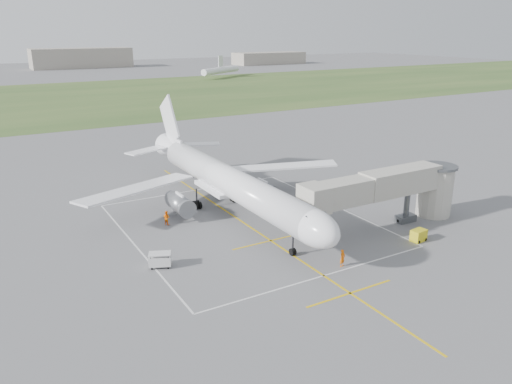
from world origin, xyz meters
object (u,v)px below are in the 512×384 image
airliner (228,181)px  gpu_unit (419,235)px  jet_bridge (395,189)px  baggage_cart (160,260)px  ramp_worker_nose (342,258)px  ramp_worker_wing (167,218)px

airliner → gpu_unit: airliner is taller
jet_bridge → baggage_cart: bearing=173.1°
airliner → ramp_worker_nose: 20.52m
gpu_unit → ramp_worker_nose: (-11.81, -0.63, 0.26)m
airliner → jet_bridge: airliner is taller
jet_bridge → ramp_worker_wing: 28.51m
ramp_worker_nose → ramp_worker_wing: ramp_worker_nose is taller
airliner → ramp_worker_nose: size_ratio=25.26×
airliner → baggage_cart: bearing=-141.3°
baggage_cart → ramp_worker_nose: bearing=-5.6°
ramp_worker_nose → gpu_unit: bearing=-11.2°
baggage_cart → ramp_worker_wing: ramp_worker_wing is taller
airliner → ramp_worker_nose: (2.94, -20.01, -3.47)m
gpu_unit → baggage_cart: baggage_cart is taller
jet_bridge → ramp_worker_wing: (-24.35, 14.34, -3.84)m
gpu_unit → ramp_worker_wing: ramp_worker_wing is taller
jet_bridge → gpu_unit: size_ratio=12.06×
baggage_cart → gpu_unit: bearing=6.9°
jet_bridge → ramp_worker_wing: size_ratio=12.91×
gpu_unit → jet_bridge: bearing=72.1°
ramp_worker_nose → airliner: bearing=84.2°
jet_bridge → gpu_unit: 6.63m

